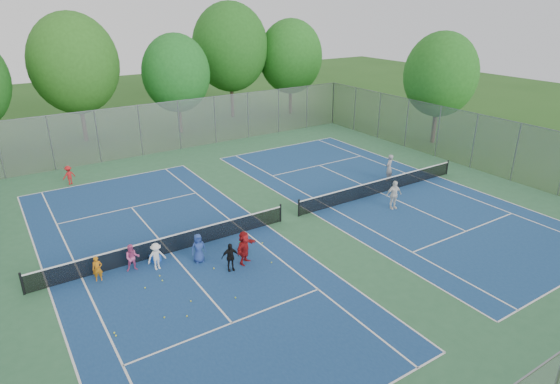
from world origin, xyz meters
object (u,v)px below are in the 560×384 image
(net_left, at_px, (170,245))
(instructor, at_px, (389,168))
(net_right, at_px, (381,186))
(ball_crate, at_px, (155,258))
(ball_hopper, at_px, (244,247))

(net_left, bearing_deg, instructor, 4.81)
(net_right, xyz_separation_m, ball_crate, (-14.88, -0.37, -0.28))
(net_right, height_order, ball_hopper, net_right)
(net_right, relative_size, instructor, 6.94)
(ball_hopper, bearing_deg, ball_crate, 158.35)
(net_left, relative_size, instructor, 6.94)
(ball_crate, distance_m, ball_hopper, 4.17)
(net_left, bearing_deg, ball_hopper, -32.46)
(net_left, xyz_separation_m, ball_crate, (-0.88, -0.37, -0.28))
(net_right, height_order, ball_crate, net_right)
(ball_crate, bearing_deg, net_right, 1.41)
(net_left, relative_size, ball_crate, 32.27)
(ball_hopper, distance_m, instructor, 13.43)
(net_left, distance_m, instructor, 16.07)
(net_left, distance_m, net_right, 14.00)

